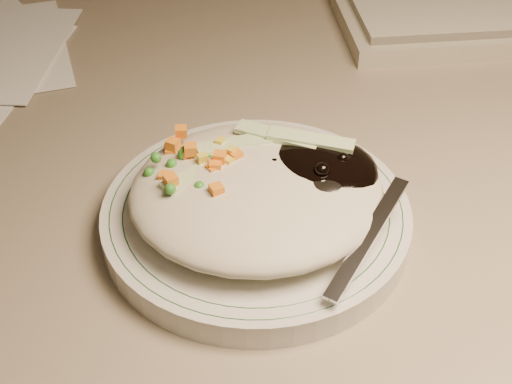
{
  "coord_description": "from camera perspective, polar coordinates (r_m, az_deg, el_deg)",
  "views": [
    {
      "loc": [
        -0.11,
        0.78,
        1.12
      ],
      "look_at": [
        -0.08,
        1.19,
        0.78
      ],
      "focal_mm": 50.0,
      "sensor_mm": 36.0,
      "label": 1
    }
  ],
  "objects": [
    {
      "name": "meal",
      "position": [
        0.54,
        0.46,
        0.43
      ],
      "size": [
        0.21,
        0.19,
        0.05
      ],
      "color": "#B9B196",
      "rests_on": "plate"
    },
    {
      "name": "desk",
      "position": [
        0.84,
        4.39,
        -3.98
      ],
      "size": [
        1.4,
        0.7,
        0.74
      ],
      "color": "gray",
      "rests_on": "ground"
    },
    {
      "name": "plate_rim",
      "position": [
        0.55,
        -0.0,
        -1.28
      ],
      "size": [
        0.23,
        0.23,
        0.0
      ],
      "color": "#144723",
      "rests_on": "plate"
    },
    {
      "name": "plate",
      "position": [
        0.56,
        0.0,
        -2.05
      ],
      "size": [
        0.24,
        0.24,
        0.02
      ],
      "primitive_type": "cylinder",
      "color": "silver",
      "rests_on": "desk"
    }
  ]
}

